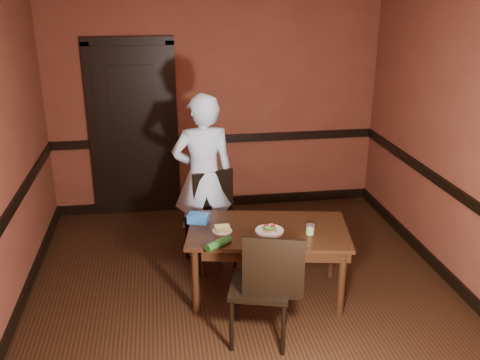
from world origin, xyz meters
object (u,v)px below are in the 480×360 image
object	(u,v)px
dining_table	(267,262)
person	(203,177)
chair_far	(210,222)
chair_near	(260,284)
sandwich_plate	(269,230)
food_tub	(198,218)
sauce_jar	(310,229)
cheese_saucer	(222,229)

from	to	relation	value
dining_table	person	bearing A→B (deg)	129.03
chair_far	chair_near	world-z (taller)	chair_near
sandwich_plate	food_tub	xyz separation A→B (m)	(-0.60, 0.29, 0.02)
food_tub	person	bearing A→B (deg)	99.68
dining_table	food_tub	distance (m)	0.75
sauce_jar	chair_far	bearing A→B (deg)	134.43
sandwich_plate	sauce_jar	size ratio (longest dim) A/B	2.82
chair_near	cheese_saucer	world-z (taller)	chair_near
cheese_saucer	food_tub	distance (m)	0.30
chair_near	food_tub	distance (m)	0.98
cheese_saucer	sauce_jar	bearing A→B (deg)	-12.44
chair_near	sauce_jar	distance (m)	0.74
person	food_tub	world-z (taller)	person
person	chair_far	bearing A→B (deg)	94.63
chair_near	food_tub	xyz separation A→B (m)	(-0.41, 0.86, 0.21)
chair_near	food_tub	bearing A→B (deg)	-48.43
chair_near	person	bearing A→B (deg)	-62.88
person	sandwich_plate	bearing A→B (deg)	113.56
person	sauce_jar	bearing A→B (deg)	124.60
person	sandwich_plate	distance (m)	1.09
person	food_tub	bearing A→B (deg)	76.98
chair_near	sauce_jar	bearing A→B (deg)	-122.55
dining_table	food_tub	xyz separation A→B (m)	(-0.60, 0.24, 0.37)
cheese_saucer	food_tub	xyz separation A→B (m)	(-0.19, 0.23, 0.02)
dining_table	sauce_jar	world-z (taller)	sauce_jar
person	cheese_saucer	size ratio (longest dim) A/B	9.91
chair_far	sandwich_plate	bearing A→B (deg)	-73.67
chair_far	sauce_jar	xyz separation A→B (m)	(0.80, -0.81, 0.24)
dining_table	sandwich_plate	size ratio (longest dim) A/B	5.65
sauce_jar	person	bearing A→B (deg)	128.07
dining_table	sandwich_plate	xyz separation A→B (m)	(-0.00, -0.06, 0.35)
sauce_jar	dining_table	bearing A→B (deg)	155.21
chair_far	sauce_jar	distance (m)	1.16
sandwich_plate	cheese_saucer	bearing A→B (deg)	170.77
person	cheese_saucer	bearing A→B (deg)	91.65
dining_table	sauce_jar	bearing A→B (deg)	-14.30
dining_table	sauce_jar	size ratio (longest dim) A/B	15.92
sauce_jar	chair_near	bearing A→B (deg)	-138.58
person	dining_table	bearing A→B (deg)	115.07
chair_far	sandwich_plate	size ratio (longest dim) A/B	3.72
chair_near	sauce_jar	size ratio (longest dim) A/B	11.12
dining_table	chair_far	world-z (taller)	chair_far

